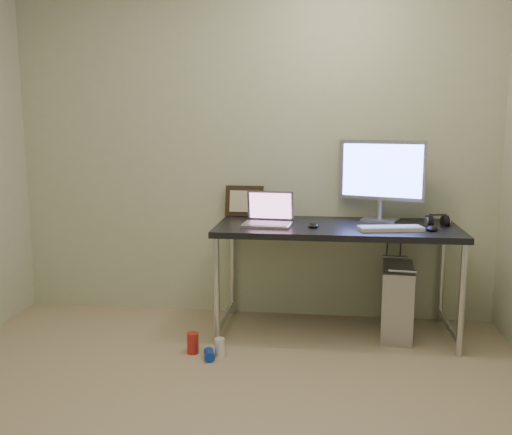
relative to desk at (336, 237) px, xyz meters
name	(u,v)px	position (x,y,z in m)	size (l,w,h in m)	color
wall_back	(252,147)	(-0.62, 0.35, 0.58)	(3.50, 0.02, 2.50)	beige
desk	(336,237)	(0.00, 0.00, 0.00)	(1.60, 0.70, 0.75)	black
tower_computer	(397,301)	(0.41, 0.00, -0.43)	(0.25, 0.48, 0.51)	#AAABAF
cable_a	(386,267)	(0.36, 0.30, -0.27)	(0.01, 0.01, 0.70)	black
cable_b	(399,270)	(0.45, 0.28, -0.29)	(0.01, 0.01, 0.72)	black
can_red	(193,343)	(-0.88, -0.47, -0.61)	(0.07, 0.07, 0.13)	red
can_white	(220,347)	(-0.71, -0.49, -0.62)	(0.06, 0.06, 0.11)	white
can_blue	(209,355)	(-0.76, -0.55, -0.64)	(0.06, 0.06, 0.11)	#133ABE
laptop	(268,217)	(-0.45, -0.04, 0.13)	(0.34, 0.28, 0.22)	#B4B3BB
monitor	(381,174)	(0.30, 0.20, 0.40)	(0.58, 0.24, 0.56)	#B4B3BB
keyboard	(391,228)	(0.34, -0.14, 0.09)	(0.40, 0.13, 0.02)	silver
mouse_right	(432,227)	(0.60, -0.12, 0.10)	(0.07, 0.12, 0.04)	black
mouse_left	(313,224)	(-0.15, -0.09, 0.10)	(0.07, 0.11, 0.04)	black
headphones	(437,222)	(0.66, 0.06, 0.10)	(0.16, 0.09, 0.10)	black
picture_frame	(244,201)	(-0.67, 0.29, 0.19)	(0.28, 0.03, 0.22)	black
webcam	(284,207)	(-0.37, 0.27, 0.16)	(0.04, 0.03, 0.11)	silver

